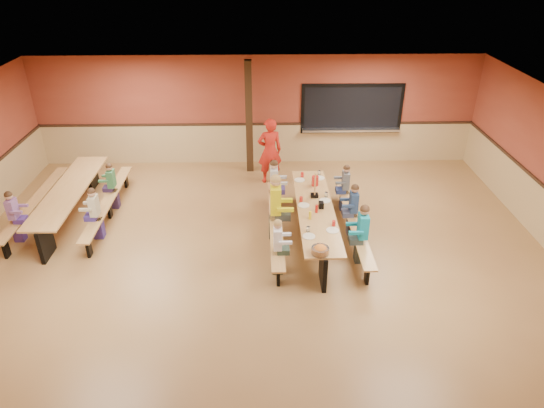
{
  "coord_description": "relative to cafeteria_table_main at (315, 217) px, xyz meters",
  "views": [
    {
      "loc": [
        0.11,
        -7.82,
        5.67
      ],
      "look_at": [
        0.31,
        0.36,
        1.15
      ],
      "focal_mm": 32.0,
      "sensor_mm": 36.0,
      "label": 1
    }
  ],
  "objects": [
    {
      "name": "ground",
      "position": [
        -1.22,
        -0.92,
        -0.53
      ],
      "size": [
        12.0,
        12.0,
        0.0
      ],
      "primitive_type": "plane",
      "color": "brown",
      "rests_on": "ground"
    },
    {
      "name": "room_envelope",
      "position": [
        -1.22,
        -0.92,
        0.16
      ],
      "size": [
        12.04,
        10.04,
        3.02
      ],
      "color": "brown",
      "rests_on": "ground"
    },
    {
      "name": "kitchen_pass_through",
      "position": [
        1.38,
        4.04,
        0.96
      ],
      "size": [
        2.78,
        0.28,
        1.38
      ],
      "color": "black",
      "rests_on": "ground"
    },
    {
      "name": "structural_post",
      "position": [
        -1.42,
        3.48,
        0.97
      ],
      "size": [
        0.18,
        0.18,
        3.0
      ],
      "primitive_type": "cube",
      "color": "black",
      "rests_on": "ground"
    },
    {
      "name": "cafeteria_table_main",
      "position": [
        0.0,
        0.0,
        0.0
      ],
      "size": [
        1.91,
        3.7,
        0.74
      ],
      "color": "#B28246",
      "rests_on": "ground"
    },
    {
      "name": "cafeteria_table_second",
      "position": [
        -5.43,
        1.0,
        0.0
      ],
      "size": [
        1.91,
        3.7,
        0.74
      ],
      "color": "#B28246",
      "rests_on": "ground"
    },
    {
      "name": "seated_child_white_left",
      "position": [
        -0.83,
        -1.18,
        0.05
      ],
      "size": [
        0.34,
        0.28,
        1.14
      ],
      "primitive_type": null,
      "color": "white",
      "rests_on": "ground"
    },
    {
      "name": "seated_adult_yellow",
      "position": [
        -0.83,
        0.1,
        0.19
      ],
      "size": [
        0.48,
        0.39,
        1.43
      ],
      "primitive_type": null,
      "color": "yellow",
      "rests_on": "ground"
    },
    {
      "name": "seated_child_grey_left",
      "position": [
        -0.83,
        1.28,
        0.09
      ],
      "size": [
        0.38,
        0.31,
        1.24
      ],
      "primitive_type": null,
      "color": "#BBBBBB",
      "rests_on": "ground"
    },
    {
      "name": "seated_child_teal_right",
      "position": [
        0.83,
        -0.86,
        0.1
      ],
      "size": [
        0.39,
        0.32,
        1.24
      ],
      "primitive_type": null,
      "color": "teal",
      "rests_on": "ground"
    },
    {
      "name": "seated_child_navy_right",
      "position": [
        0.83,
        0.16,
        0.06
      ],
      "size": [
        0.35,
        0.29,
        1.17
      ],
      "primitive_type": null,
      "color": "navy",
      "rests_on": "ground"
    },
    {
      "name": "seated_child_char_right",
      "position": [
        0.83,
        1.23,
        0.04
      ],
      "size": [
        0.33,
        0.27,
        1.12
      ],
      "primitive_type": null,
      "color": "#555A5F",
      "rests_on": "ground"
    },
    {
      "name": "seated_child_purple_sec",
      "position": [
        -6.25,
        0.06,
        0.05
      ],
      "size": [
        0.34,
        0.28,
        1.14
      ],
      "primitive_type": null,
      "color": "#81568E",
      "rests_on": "ground"
    },
    {
      "name": "seated_child_green_sec",
      "position": [
        -4.6,
        1.46,
        0.03
      ],
      "size": [
        0.33,
        0.27,
        1.12
      ],
      "primitive_type": null,
      "color": "#37794A",
      "rests_on": "ground"
    },
    {
      "name": "seated_child_tan_sec",
      "position": [
        -4.6,
        0.14,
        0.05
      ],
      "size": [
        0.34,
        0.28,
        1.16
      ],
      "primitive_type": null,
      "color": "#BBB796",
      "rests_on": "ground"
    },
    {
      "name": "standing_woman",
      "position": [
        -0.9,
        2.77,
        0.34
      ],
      "size": [
        0.7,
        0.52,
        1.73
      ],
      "primitive_type": "imported",
      "rotation": [
        0.0,
        0.0,
        3.33
      ],
      "color": "red",
      "rests_on": "ground"
    },
    {
      "name": "punch_pitcher",
      "position": [
        0.09,
        1.04,
        0.32
      ],
      "size": [
        0.16,
        0.16,
        0.22
      ],
      "primitive_type": "cylinder",
      "color": "red",
      "rests_on": "cafeteria_table_main"
    },
    {
      "name": "chip_bowl",
      "position": [
        -0.09,
        -1.65,
        0.29
      ],
      "size": [
        0.32,
        0.32,
        0.15
      ],
      "primitive_type": null,
      "color": "orange",
      "rests_on": "cafeteria_table_main"
    },
    {
      "name": "napkin_dispenser",
      "position": [
        0.12,
        0.0,
        0.28
      ],
      "size": [
        0.1,
        0.14,
        0.13
      ],
      "primitive_type": "cube",
      "color": "black",
      "rests_on": "cafeteria_table_main"
    },
    {
      "name": "condiment_mustard",
      "position": [
        -0.16,
        -0.45,
        0.3
      ],
      "size": [
        0.06,
        0.06,
        0.17
      ],
      "primitive_type": "cylinder",
      "color": "yellow",
      "rests_on": "cafeteria_table_main"
    },
    {
      "name": "condiment_ketchup",
      "position": [
        -0.0,
        -0.19,
        0.3
      ],
      "size": [
        0.06,
        0.06,
        0.17
      ],
      "primitive_type": "cylinder",
      "color": "#B2140F",
      "rests_on": "cafeteria_table_main"
    },
    {
      "name": "table_paddle",
      "position": [
        0.03,
        0.49,
        0.35
      ],
      "size": [
        0.16,
        0.16,
        0.56
      ],
      "color": "black",
      "rests_on": "cafeteria_table_main"
    },
    {
      "name": "place_settings",
      "position": [
        0.0,
        0.0,
        0.27
      ],
      "size": [
        0.65,
        3.3,
        0.11
      ],
      "primitive_type": null,
      "color": "beige",
      "rests_on": "cafeteria_table_main"
    }
  ]
}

